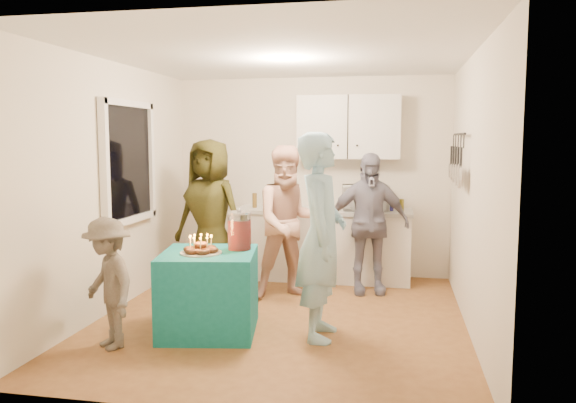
% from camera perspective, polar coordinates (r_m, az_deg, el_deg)
% --- Properties ---
extents(floor, '(4.00, 4.00, 0.00)m').
position_cam_1_polar(floor, '(5.77, -0.67, -11.82)').
color(floor, brown).
rests_on(floor, ground).
extents(ceiling, '(4.00, 4.00, 0.00)m').
position_cam_1_polar(ceiling, '(5.54, -0.71, 14.68)').
color(ceiling, white).
rests_on(ceiling, floor).
extents(back_wall, '(3.60, 3.60, 0.00)m').
position_cam_1_polar(back_wall, '(7.47, 2.40, 2.52)').
color(back_wall, silver).
rests_on(back_wall, floor).
extents(left_wall, '(4.00, 4.00, 0.00)m').
position_cam_1_polar(left_wall, '(6.12, -17.43, 1.39)').
color(left_wall, silver).
rests_on(left_wall, floor).
extents(right_wall, '(4.00, 4.00, 0.00)m').
position_cam_1_polar(right_wall, '(5.44, 18.24, 0.77)').
color(right_wall, silver).
rests_on(right_wall, floor).
extents(window_night, '(0.04, 1.00, 1.20)m').
position_cam_1_polar(window_night, '(6.36, -15.99, 3.87)').
color(window_night, black).
rests_on(window_night, left_wall).
extents(counter, '(2.20, 0.58, 0.86)m').
position_cam_1_polar(counter, '(7.25, 3.58, -4.53)').
color(counter, white).
rests_on(counter, floor).
extents(countertop, '(2.24, 0.62, 0.05)m').
position_cam_1_polar(countertop, '(7.18, 3.61, -0.97)').
color(countertop, beige).
rests_on(countertop, counter).
extents(upper_cabinet, '(1.30, 0.30, 0.80)m').
position_cam_1_polar(upper_cabinet, '(7.24, 6.20, 7.51)').
color(upper_cabinet, white).
rests_on(upper_cabinet, back_wall).
extents(pot_rack, '(0.12, 1.00, 0.60)m').
position_cam_1_polar(pot_rack, '(6.10, 16.76, 4.22)').
color(pot_rack, black).
rests_on(pot_rack, right_wall).
extents(microwave, '(0.62, 0.46, 0.31)m').
position_cam_1_polar(microwave, '(7.11, 7.86, 0.39)').
color(microwave, white).
rests_on(microwave, countertop).
extents(party_table, '(0.98, 0.98, 0.76)m').
position_cam_1_polar(party_table, '(5.34, -8.03, -9.10)').
color(party_table, '#106B6D').
rests_on(party_table, floor).
extents(donut_cake, '(0.38, 0.38, 0.18)m').
position_cam_1_polar(donut_cake, '(5.18, -8.85, -4.27)').
color(donut_cake, '#381C0C').
rests_on(donut_cake, party_table).
extents(punch_jar, '(0.22, 0.22, 0.34)m').
position_cam_1_polar(punch_jar, '(5.32, -4.97, -3.07)').
color(punch_jar, red).
rests_on(punch_jar, party_table).
extents(man_birthday, '(0.47, 0.70, 1.86)m').
position_cam_1_polar(man_birthday, '(5.05, 3.41, -3.54)').
color(man_birthday, '#98C7DE').
rests_on(man_birthday, floor).
extents(woman_back_left, '(1.01, 0.80, 1.80)m').
position_cam_1_polar(woman_back_left, '(6.81, -7.94, -1.30)').
color(woman_back_left, '#4F4D16').
rests_on(woman_back_left, floor).
extents(woman_back_center, '(1.04, 0.95, 1.73)m').
position_cam_1_polar(woman_back_center, '(6.32, 0.16, -2.14)').
color(woman_back_center, tan).
rests_on(woman_back_center, floor).
extents(woman_back_right, '(1.03, 0.60, 1.65)m').
position_cam_1_polar(woman_back_right, '(6.60, 8.12, -2.21)').
color(woman_back_right, black).
rests_on(woman_back_right, floor).
extents(child_near_left, '(0.84, 0.80, 1.14)m').
position_cam_1_polar(child_near_left, '(5.10, -17.81, -7.91)').
color(child_near_left, '#504940').
rests_on(child_near_left, floor).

